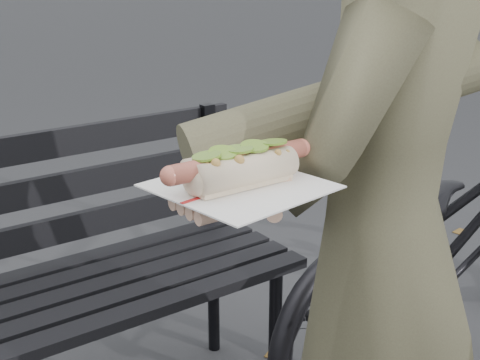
# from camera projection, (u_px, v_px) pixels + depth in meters

# --- Properties ---
(park_bench) EXTENTS (1.50, 0.44, 0.88)m
(park_bench) POSITION_uv_depth(u_px,v_px,m) (16.00, 279.00, 1.75)
(park_bench) COLOR black
(park_bench) RESTS_ON ground
(bicycle) EXTENTS (1.77, 0.75, 0.91)m
(bicycle) POSITION_uv_depth(u_px,v_px,m) (456.00, 230.00, 2.24)
(bicycle) COLOR black
(bicycle) RESTS_ON ground
(person) EXTENTS (0.70, 0.59, 1.64)m
(person) POSITION_uv_depth(u_px,v_px,m) (381.00, 253.00, 1.20)
(person) COLOR #4C4732
(person) RESTS_ON ground
(held_hotdog) EXTENTS (0.62, 0.31, 0.20)m
(held_hotdog) POSITION_uv_depth(u_px,v_px,m) (317.00, 123.00, 0.98)
(held_hotdog) COLOR #4C4732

